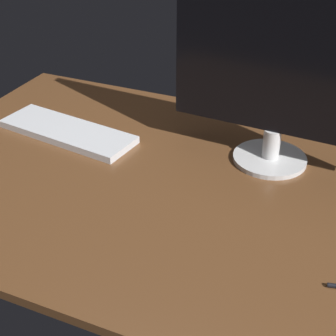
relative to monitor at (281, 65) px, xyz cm
name	(u,v)px	position (x,y,z in cm)	size (l,w,h in cm)	color
desk	(198,191)	(-11.57, -17.43, -24.85)	(140.00, 84.00, 2.00)	brown
monitor	(281,65)	(0.00, 0.00, 0.00)	(48.49, 17.33, 44.73)	silver
keyboard	(67,132)	(-50.98, -8.18, -22.95)	(36.59, 12.19, 1.81)	silver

